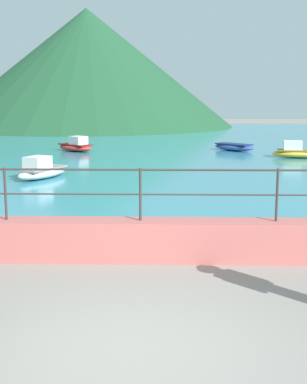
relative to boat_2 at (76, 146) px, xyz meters
name	(u,v)px	position (x,y,z in m)	size (l,w,h in m)	color
ground_plane	(126,346)	(4.13, -20.70, -0.33)	(120.00, 120.00, 0.00)	gray
promenade_wall	(141,240)	(4.13, -17.50, 0.02)	(20.00, 0.56, 0.70)	#BC605B
railing	(140,184)	(4.13, -17.50, 1.01)	(18.44, 0.04, 0.90)	#383330
lake_water	(160,143)	(4.13, 5.14, -0.30)	(64.00, 44.32, 0.06)	teal
hill_main	(87,68)	(-2.71, 22.58, 4.94)	(26.56, 26.56, 10.53)	#1E4C2D
boat_2	(76,146)	(0.00, 0.00, 0.00)	(2.31, 2.21, 0.76)	red
boat_3	(234,147)	(7.96, 0.44, -0.07)	(2.28, 2.24, 0.36)	#2D4C9E
boat_4	(297,152)	(10.41, -2.58, 0.00)	(2.42, 1.28, 0.76)	gold
boat_5	(42,170)	(0.36, -8.82, 0.00)	(1.77, 2.47, 0.76)	white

